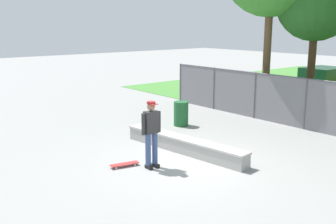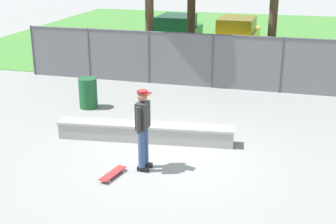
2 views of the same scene
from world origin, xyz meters
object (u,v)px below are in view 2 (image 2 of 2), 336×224
at_px(concrete_ledge, 145,132).
at_px(skateboarder, 143,126).
at_px(car_green, 176,33).
at_px(trash_bin, 88,93).
at_px(skateboard, 113,173).
at_px(car_yellow, 236,36).

bearing_deg(concrete_ledge, skateboarder, -73.45).
bearing_deg(car_green, trash_bin, -92.79).
bearing_deg(trash_bin, skateboarder, -50.80).
height_order(car_green, trash_bin, car_green).
bearing_deg(concrete_ledge, skateboard, -91.86).
height_order(skateboarder, trash_bin, skateboarder).
distance_m(skateboard, car_green, 13.55).
bearing_deg(trash_bin, car_green, 87.21).
relative_size(car_green, trash_bin, 4.52).
height_order(skateboard, car_yellow, car_yellow).
xyz_separation_m(concrete_ledge, trash_bin, (-2.51, 2.08, 0.24)).
relative_size(skateboard, car_green, 0.19).
bearing_deg(skateboarder, car_green, 101.13).
relative_size(skateboarder, car_yellow, 0.43).
bearing_deg(skateboarder, concrete_ledge, 106.55).
bearing_deg(car_green, skateboard, -81.52).
height_order(skateboarder, skateboard, skateboarder).
height_order(concrete_ledge, trash_bin, trash_bin).
height_order(skateboarder, car_green, skateboarder).
bearing_deg(car_green, skateboarder, -78.87).
xyz_separation_m(skateboarder, car_yellow, (0.39, 12.81, -0.19)).
distance_m(concrete_ledge, car_yellow, 11.29).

